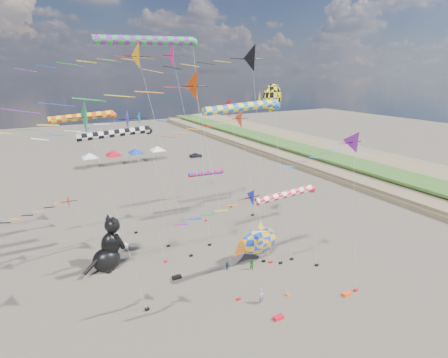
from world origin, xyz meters
name	(u,v)px	position (x,y,z in m)	size (l,w,h in m)	color
ground	(291,336)	(0.00, 0.00, 0.00)	(260.00, 260.00, 0.00)	#51473B
delta_kite_0	(74,119)	(-12.94, 8.41, 16.79)	(10.78, 2.54, 18.30)	#1A8543
delta_kite_1	(176,90)	(-6.57, 5.84, 18.63)	(14.76, 2.38, 20.16)	#CA3703
delta_kite_2	(232,124)	(0.43, 10.25, 15.33)	(10.41, 2.03, 16.69)	#F2481E
delta_kite_3	(107,122)	(-9.59, 15.25, 15.51)	(10.87, 1.96, 16.85)	#2018B4
delta_kite_4	(137,122)	(-4.87, 23.33, 14.28)	(10.07, 1.95, 15.61)	#0A88B7
delta_kite_5	(66,205)	(-13.73, 19.93, 6.67)	(8.22, 1.79, 7.93)	#F12B01
delta_kite_6	(256,204)	(-0.74, 4.24, 9.79)	(8.80, 1.61, 11.03)	#121CD1
delta_kite_7	(178,57)	(0.40, 23.04, 21.48)	(13.59, 2.94, 23.19)	#EA1979
delta_kite_8	(129,58)	(-7.25, 15.11, 20.96)	(13.65, 2.62, 22.54)	#FFA80A
delta_kite_9	(332,145)	(4.31, 1.70, 14.50)	(9.94, 1.84, 15.79)	#781D87
delta_kite_10	(221,110)	(5.33, 21.56, 15.31)	(13.24, 2.61, 16.87)	red
delta_kite_11	(249,60)	(3.90, 13.06, 20.90)	(12.66, 2.87, 22.57)	black
windsock_0	(288,194)	(4.60, 6.85, 8.86)	(8.23, 0.71, 9.27)	red
windsock_1	(86,117)	(-10.30, 23.87, 15.04)	(8.37, 0.78, 15.51)	#ED3E13
windsock_2	(118,134)	(-8.08, 18.48, 13.85)	(8.77, 0.78, 14.30)	black
windsock_3	(151,42)	(-4.79, 16.41, 22.50)	(11.15, 0.91, 23.02)	green
windsock_4	(208,173)	(5.55, 25.90, 5.96)	(6.89, 0.73, 6.37)	red
windsock_5	(246,108)	(1.10, 9.06, 16.81)	(9.08, 0.78, 17.29)	blue
angelfish_kite	(271,99)	(5.26, 11.12, 17.25)	(3.74, 3.02, 18.71)	yellow
cat_inflatable	(108,243)	(-10.41, 16.91, 2.90)	(4.30, 2.15, 5.80)	black
fish_inflatable	(258,241)	(4.01, 10.70, 2.45)	(6.04, 2.59, 4.73)	blue
person_adult	(261,296)	(0.23, 4.45, 0.75)	(0.55, 0.36, 1.51)	gray
child_green	(252,265)	(2.49, 9.45, 0.60)	(0.58, 0.45, 1.20)	#186D19
child_blue	(227,266)	(0.23, 10.76, 0.47)	(0.56, 0.23, 0.95)	#284291
kite_bag_0	(347,294)	(7.84, 1.65, 0.15)	(0.90, 0.44, 0.30)	#FF4A15
kite_bag_1	(278,318)	(0.31, 2.03, 0.15)	(0.90, 0.44, 0.30)	red
kite_bag_2	(177,277)	(-4.99, 11.75, 0.15)	(0.90, 0.44, 0.30)	black
tent_row	(125,150)	(1.50, 60.00, 3.15)	(19.20, 4.20, 3.80)	white
parked_car	(196,155)	(17.81, 58.00, 0.54)	(1.28, 3.17, 1.08)	#26262D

